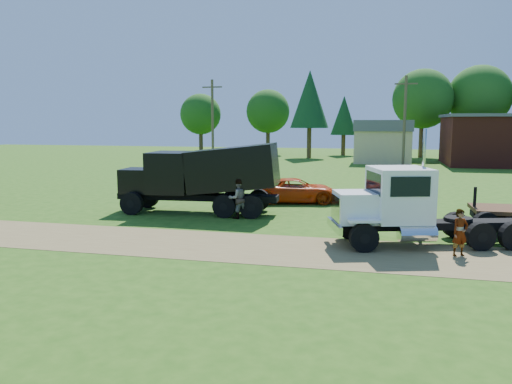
% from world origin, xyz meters
% --- Properties ---
extents(ground, '(140.00, 140.00, 0.00)m').
position_xyz_m(ground, '(0.00, 0.00, 0.00)').
color(ground, '#265111').
rests_on(ground, ground).
extents(dirt_track, '(120.00, 4.20, 0.01)m').
position_xyz_m(dirt_track, '(0.00, 0.00, 0.01)').
color(dirt_track, brown).
rests_on(dirt_track, ground).
extents(white_semi_tractor, '(7.12, 4.05, 4.22)m').
position_xyz_m(white_semi_tractor, '(4.33, 1.67, 1.44)').
color(white_semi_tractor, black).
rests_on(white_semi_tractor, ground).
extents(black_dump_truck, '(8.10, 2.96, 3.47)m').
position_xyz_m(black_dump_truck, '(-4.78, 6.15, 1.91)').
color(black_dump_truck, black).
rests_on(black_dump_truck, ground).
extents(orange_pickup, '(5.24, 3.25, 1.35)m').
position_xyz_m(orange_pickup, '(-0.86, 10.49, 0.68)').
color(orange_pickup, '#CC3A09').
rests_on(orange_pickup, ground).
extents(spectator_a, '(0.70, 0.62, 1.60)m').
position_xyz_m(spectator_a, '(6.21, 0.53, 0.80)').
color(spectator_a, '#999999').
rests_on(spectator_a, ground).
extents(spectator_b, '(1.16, 1.12, 1.89)m').
position_xyz_m(spectator_b, '(-2.79, 5.17, 0.95)').
color(spectator_b, '#999999').
rests_on(spectator_b, ground).
extents(tan_shed, '(6.20, 5.40, 4.70)m').
position_xyz_m(tan_shed, '(4.00, 40.00, 2.42)').
color(tan_shed, tan).
rests_on(tan_shed, ground).
extents(utility_poles, '(42.20, 0.28, 9.00)m').
position_xyz_m(utility_poles, '(6.00, 35.00, 4.71)').
color(utility_poles, '#4E432C').
rests_on(utility_poles, ground).
extents(tree_row, '(53.89, 12.28, 11.59)m').
position_xyz_m(tree_row, '(9.80, 50.20, 6.96)').
color(tree_row, '#3E2B19').
rests_on(tree_row, ground).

